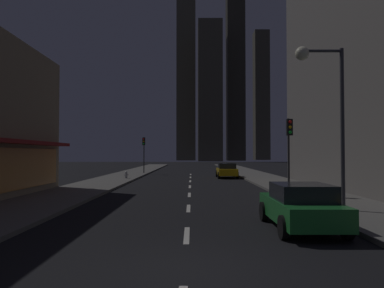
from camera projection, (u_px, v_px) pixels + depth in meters
ground_plane at (192, 176)px, 39.40m from camera, size 78.00×136.00×0.10m
sidewalk_right at (256, 175)px, 39.37m from camera, size 4.00×76.00×0.15m
sidewalk_left at (128, 175)px, 39.43m from camera, size 4.00×76.00×0.15m
lane_marking_center at (191, 190)px, 23.61m from camera, size 0.16×38.60×0.01m
skyscraper_distant_tall at (188, 80)px, 133.34m from camera, size 6.88×6.49×59.39m
skyscraper_distant_mid at (212, 91)px, 118.28m from camera, size 7.81×8.03×45.67m
skyscraper_distant_short at (237, 71)px, 128.53m from camera, size 6.20×7.32×63.68m
skyscraper_distant_slender at (263, 96)px, 143.88m from camera, size 5.80×6.26×51.24m
car_parked_near at (302, 206)px, 11.43m from camera, size 1.98×4.24×1.45m
car_parked_far at (228, 170)px, 35.84m from camera, size 1.98×4.24×1.45m
fire_hydrant_far_left at (128, 175)px, 33.23m from camera, size 0.42×0.30×0.65m
traffic_light_near_right at (291, 139)px, 19.82m from camera, size 0.32×0.48×4.20m
traffic_light_far_left at (145, 147)px, 42.38m from camera, size 0.32×0.48×4.20m
street_lamp_right at (323, 87)px, 14.52m from camera, size 1.96×0.56×6.58m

